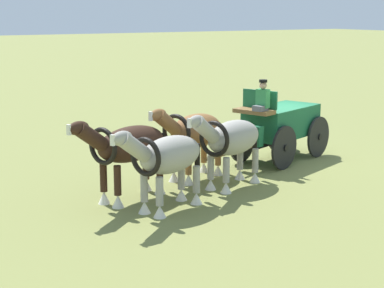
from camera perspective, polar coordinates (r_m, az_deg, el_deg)
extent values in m
plane|color=olive|center=(20.54, 8.03, -1.38)|extent=(220.00, 220.00, 0.00)
cube|color=#195B38|center=(20.29, 8.14, 2.05)|extent=(2.97, 2.14, 0.96)
cube|color=brown|center=(18.87, 5.67, 2.97)|extent=(0.92, 1.32, 0.12)
cube|color=#195B38|center=(18.66, 4.95, 0.86)|extent=(0.57, 1.09, 0.60)
cube|color=#195B38|center=(19.07, 6.19, 4.07)|extent=(0.45, 1.16, 0.55)
cube|color=black|center=(20.40, 8.09, 0.45)|extent=(2.85, 1.11, 0.16)
cylinder|color=black|center=(19.11, 8.38, -0.34)|extent=(1.29, 0.51, 1.34)
cylinder|color=black|center=(19.11, 8.38, -0.34)|extent=(0.25, 0.24, 0.20)
cylinder|color=black|center=(19.92, 4.59, 0.25)|extent=(1.29, 0.51, 1.34)
cylinder|color=black|center=(19.92, 4.59, 0.25)|extent=(0.25, 0.24, 0.20)
cylinder|color=black|center=(20.95, 11.41, 0.63)|extent=(1.29, 0.51, 1.34)
cylinder|color=black|center=(20.95, 11.41, 0.63)|extent=(0.25, 0.24, 0.20)
cylinder|color=black|center=(21.69, 7.83, 1.15)|extent=(1.29, 0.51, 1.34)
cylinder|color=black|center=(21.69, 7.83, 1.15)|extent=(0.25, 0.24, 0.20)
cylinder|color=brown|center=(18.22, 3.77, -0.68)|extent=(2.49, 0.94, 0.10)
cube|color=slate|center=(18.59, 6.23, 3.26)|extent=(0.48, 0.43, 0.16)
cube|color=#338C4C|center=(18.65, 6.45, 4.14)|extent=(0.34, 0.42, 0.55)
sphere|color=tan|center=(18.61, 6.48, 5.31)|extent=(0.22, 0.22, 0.22)
cylinder|color=black|center=(18.59, 6.49, 5.71)|extent=(0.24, 0.24, 0.08)
ellipsoid|color=#9E998E|center=(17.00, 3.82, 0.60)|extent=(2.16, 1.52, 0.93)
cylinder|color=#9E998E|center=(16.47, 3.13, -2.38)|extent=(0.18, 0.18, 0.67)
cone|color=silver|center=(16.60, 3.11, -3.99)|extent=(0.30, 0.30, 0.29)
cylinder|color=#9E998E|center=(16.77, 1.71, -2.11)|extent=(0.18, 0.18, 0.67)
cone|color=silver|center=(16.90, 1.70, -3.69)|extent=(0.30, 0.30, 0.29)
cylinder|color=#9E998E|center=(17.57, 5.77, -1.51)|extent=(0.18, 0.18, 0.67)
cone|color=silver|center=(17.69, 5.74, -3.03)|extent=(0.30, 0.30, 0.29)
cylinder|color=#9E998E|center=(17.85, 4.40, -1.27)|extent=(0.18, 0.18, 0.67)
cone|color=silver|center=(17.97, 4.37, -2.76)|extent=(0.30, 0.30, 0.29)
cylinder|color=#9E998E|center=(15.94, 1.23, 1.31)|extent=(1.01, 0.65, 0.81)
ellipsoid|color=#9E998E|center=(15.61, 0.40, 2.05)|extent=(0.65, 0.44, 0.32)
cube|color=silver|center=(15.39, -0.25, 1.91)|extent=(0.09, 0.11, 0.24)
torus|color=black|center=(16.28, 2.02, 0.47)|extent=(0.43, 0.95, 0.96)
cylinder|color=black|center=(17.89, 5.72, 0.16)|extent=(0.14, 0.14, 0.80)
ellipsoid|color=brown|center=(17.76, 0.41, 1.21)|extent=(2.15, 1.54, 0.97)
cylinder|color=brown|center=(17.25, -0.32, -1.68)|extent=(0.18, 0.18, 0.68)
cone|color=silver|center=(17.37, -0.32, -3.24)|extent=(0.30, 0.30, 0.29)
cylinder|color=brown|center=(17.58, -1.66, -1.42)|extent=(0.18, 0.18, 0.68)
cone|color=silver|center=(17.70, -1.65, -2.95)|extent=(0.30, 0.30, 0.29)
cylinder|color=brown|center=(18.29, 2.39, -0.90)|extent=(0.18, 0.18, 0.68)
cone|color=silver|center=(18.40, 2.37, -2.38)|extent=(0.30, 0.30, 0.29)
cylinder|color=brown|center=(18.60, 1.08, -0.67)|extent=(0.18, 0.18, 0.68)
cone|color=silver|center=(18.71, 1.07, -2.12)|extent=(0.30, 0.30, 0.29)
cylinder|color=brown|center=(16.76, -2.26, 1.95)|extent=(1.01, 0.65, 0.81)
ellipsoid|color=brown|center=(16.44, -3.11, 2.66)|extent=(0.65, 0.44, 0.32)
cube|color=silver|center=(16.24, -3.78, 2.53)|extent=(0.09, 0.11, 0.24)
torus|color=black|center=(17.09, -1.43, 1.11)|extent=(0.44, 0.97, 0.99)
cylinder|color=black|center=(18.61, 2.37, 0.76)|extent=(0.14, 0.14, 0.80)
ellipsoid|color=#9E998E|center=(15.00, -1.95, -0.96)|extent=(2.13, 1.48, 0.89)
cylinder|color=#9E998E|center=(14.54, -2.97, -4.32)|extent=(0.18, 0.18, 0.68)
cone|color=silver|center=(14.68, -2.95, -6.14)|extent=(0.30, 0.30, 0.29)
cylinder|color=#9E998E|center=(14.86, -4.37, -3.98)|extent=(0.18, 0.18, 0.68)
cone|color=silver|center=(15.00, -4.34, -5.76)|extent=(0.30, 0.30, 0.29)
cylinder|color=#9E998E|center=(15.53, 0.40, -3.24)|extent=(0.18, 0.18, 0.68)
cone|color=silver|center=(15.67, 0.40, -4.95)|extent=(0.30, 0.30, 0.29)
cylinder|color=#9E998E|center=(15.83, -0.98, -2.94)|extent=(0.18, 0.18, 0.68)
cone|color=silver|center=(15.96, -0.98, -4.62)|extent=(0.30, 0.30, 0.29)
cylinder|color=#9E998E|center=(14.03, -5.30, -0.28)|extent=(1.01, 0.65, 0.81)
ellipsoid|color=#9E998E|center=(13.72, -6.40, 0.52)|extent=(0.65, 0.44, 0.32)
cube|color=silver|center=(13.53, -7.24, 0.34)|extent=(0.09, 0.11, 0.24)
torus|color=black|center=(14.35, -4.25, -1.17)|extent=(0.41, 0.91, 0.92)
cylinder|color=black|center=(15.83, 0.49, -1.37)|extent=(0.14, 0.14, 0.80)
ellipsoid|color=#331E14|center=(15.85, -5.49, 0.02)|extent=(2.36, 1.56, 0.90)
cylinder|color=#331E14|center=(15.34, -6.79, -3.31)|extent=(0.18, 0.18, 0.74)
cone|color=silver|center=(15.48, -6.74, -5.19)|extent=(0.30, 0.30, 0.32)
cylinder|color=#331E14|center=(15.69, -8.05, -3.00)|extent=(0.18, 0.18, 0.74)
cone|color=silver|center=(15.83, -7.99, -4.84)|extent=(0.30, 0.30, 0.32)
cylinder|color=#331E14|center=(16.40, -2.95, -2.23)|extent=(0.18, 0.18, 0.74)
cone|color=silver|center=(16.53, -2.93, -4.00)|extent=(0.30, 0.30, 0.32)
cylinder|color=#331E14|center=(16.72, -4.21, -1.97)|extent=(0.18, 0.18, 0.74)
cone|color=silver|center=(16.86, -4.18, -3.71)|extent=(0.30, 0.30, 0.32)
cylinder|color=#331E14|center=(14.87, -9.18, 0.66)|extent=(1.01, 0.65, 0.81)
ellipsoid|color=#331E14|center=(14.58, -10.30, 1.43)|extent=(0.65, 0.44, 0.32)
cube|color=silver|center=(14.40, -11.14, 1.27)|extent=(0.09, 0.11, 0.24)
torus|color=black|center=(15.17, -8.11, -0.21)|extent=(0.42, 0.92, 0.93)
cylinder|color=black|center=(16.73, -2.73, -0.36)|extent=(0.14, 0.14, 0.80)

